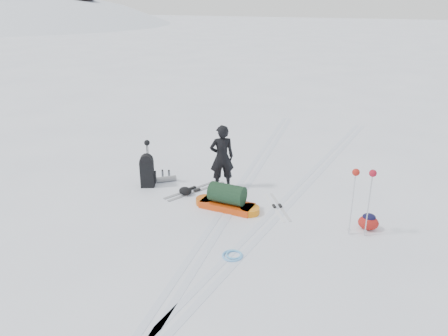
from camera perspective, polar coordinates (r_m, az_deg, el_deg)
The scene contains 13 objects.
ground at distance 10.72m, azimuth 0.37°, elevation -5.61°, with size 200.00×200.00×0.00m, color white.
ski_tracks at distance 11.30m, azimuth 4.87°, elevation -4.19°, with size 3.38×17.97×0.01m.
skier at distance 11.60m, azimuth -0.28°, elevation 1.39°, with size 0.65×0.43×1.79m, color black.
pulk_sled at distance 10.72m, azimuth 0.40°, elevation -4.14°, with size 1.71×0.64×0.65m.
expedition_rucksack at distance 12.09m, azimuth -9.70°, elevation -0.44°, with size 0.80×0.91×0.93m.
ski_poles_black at distance 12.02m, azimuth -9.99°, elevation 2.57°, with size 0.18×0.16×1.28m.
ski_poles_silver at distance 9.58m, azimuth 17.75°, elevation -1.57°, with size 0.49×0.23×1.56m.
touring_skis_grey at distance 11.82m, azimuth -3.82°, elevation -2.87°, with size 1.12×1.78×0.07m.
touring_skis_white at distance 10.97m, azimuth 6.95°, elevation -5.04°, with size 1.03×1.46×0.06m.
rope_coil at distance 8.98m, azimuth 1.17°, elevation -11.31°, with size 0.48×0.48×0.05m.
small_daypack at distance 10.36m, azimuth 18.35°, elevation -6.68°, with size 0.52×0.44×0.39m.
thermos_pair at distance 12.69m, azimuth -7.62°, elevation -0.76°, with size 0.24×0.17×0.24m.
stuff_sack at distance 11.55m, azimuth -5.08°, elevation -3.01°, with size 0.36×0.28×0.22m.
Camera 1 is at (3.37, -8.92, 4.91)m, focal length 35.00 mm.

